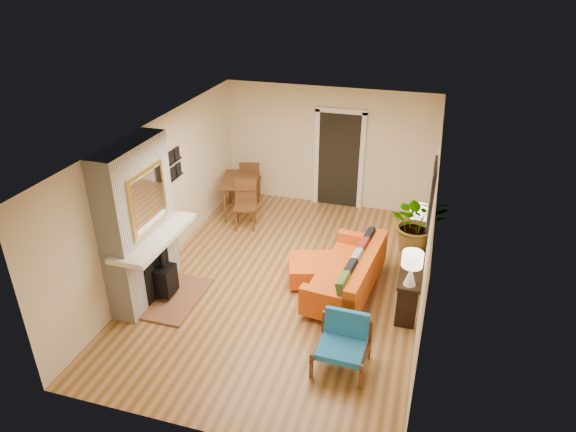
# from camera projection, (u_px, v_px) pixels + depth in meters

# --- Properties ---
(room_shell) EXTENTS (6.50, 6.50, 6.50)m
(room_shell) POSITION_uv_depth(u_px,v_px,m) (351.00, 163.00, 10.32)
(room_shell) COLOR #B47A45
(room_shell) RESTS_ON ground
(fireplace) EXTENTS (1.09, 1.68, 2.60)m
(fireplace) POSITION_uv_depth(u_px,v_px,m) (141.00, 228.00, 7.87)
(fireplace) COLOR white
(fireplace) RESTS_ON ground
(sofa) EXTENTS (1.09, 2.11, 0.80)m
(sofa) POSITION_uv_depth(u_px,v_px,m) (351.00, 274.00, 8.35)
(sofa) COLOR silver
(sofa) RESTS_ON ground
(ottoman) EXTENTS (0.94, 0.94, 0.39)m
(ottoman) POSITION_uv_depth(u_px,v_px,m) (312.00, 269.00, 8.69)
(ottoman) COLOR silver
(ottoman) RESTS_ON ground
(blue_chair) EXTENTS (0.72, 0.71, 0.73)m
(blue_chair) POSITION_uv_depth(u_px,v_px,m) (343.00, 340.00, 6.86)
(blue_chair) COLOR brown
(blue_chair) RESTS_ON ground
(dining_table) EXTENTS (1.08, 1.84, 0.97)m
(dining_table) POSITION_uv_depth(u_px,v_px,m) (244.00, 186.00, 10.83)
(dining_table) COLOR brown
(dining_table) RESTS_ON ground
(console_table) EXTENTS (0.34, 1.85, 0.72)m
(console_table) POSITION_uv_depth(u_px,v_px,m) (412.00, 265.00, 8.16)
(console_table) COLOR black
(console_table) RESTS_ON ground
(lamp_near) EXTENTS (0.30, 0.30, 0.54)m
(lamp_near) POSITION_uv_depth(u_px,v_px,m) (412.00, 265.00, 7.28)
(lamp_near) COLOR white
(lamp_near) RESTS_ON console_table
(lamp_far) EXTENTS (0.30, 0.30, 0.54)m
(lamp_far) POSITION_uv_depth(u_px,v_px,m) (419.00, 217.00, 8.60)
(lamp_far) COLOR white
(lamp_far) RESTS_ON console_table
(houseplant) EXTENTS (1.03, 0.94, 0.97)m
(houseplant) POSITION_uv_depth(u_px,v_px,m) (417.00, 223.00, 8.10)
(houseplant) COLOR #1E5919
(houseplant) RESTS_ON console_table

